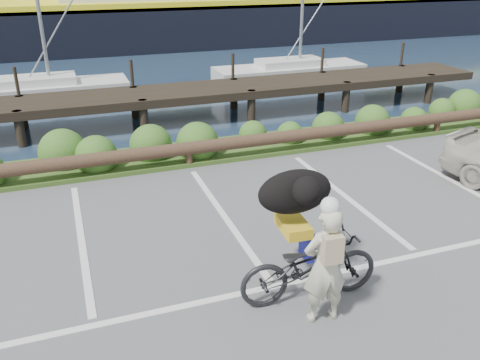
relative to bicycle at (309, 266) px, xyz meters
The scene contains 6 objects.
ground 1.02m from the bicycle, 113.71° to the left, with size 72.00×72.00×0.00m, color #505053.
vegetation_strip 6.13m from the bicycle, 93.30° to the left, with size 34.00×1.60×0.10m, color #3D5B21.
log_rail 5.44m from the bicycle, 93.73° to the left, with size 32.00×0.30×0.60m, color #443021, non-canonical shape.
bicycle is the anchor object (origin of this frame).
cyclist 0.56m from the bicycle, 93.71° to the right, with size 0.61×0.40×1.67m, color beige.
dog 1.07m from the bicycle, 86.29° to the left, with size 1.13×0.55×0.66m, color black.
Camera 1 is at (-2.58, -6.11, 4.49)m, focal length 38.00 mm.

